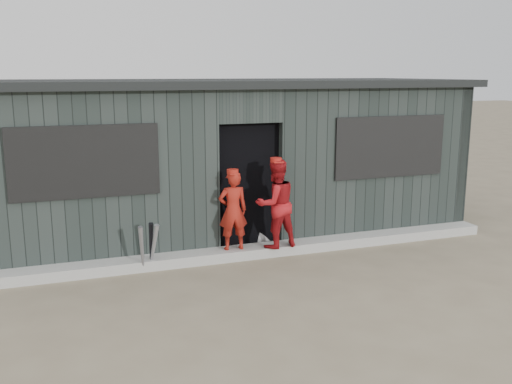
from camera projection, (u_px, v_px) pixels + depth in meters
name	position (u px, v px, depth m)	size (l,w,h in m)	color
ground	(305.00, 300.00, 7.01)	(80.00, 80.00, 0.00)	#70644D
curb	(256.00, 251.00, 8.67)	(8.00, 0.36, 0.15)	#A1A19C
bat_left	(154.00, 247.00, 7.95)	(0.07, 0.07, 0.72)	#95969E
bat_mid	(142.00, 250.00, 7.84)	(0.07, 0.07, 0.70)	gray
bat_right	(151.00, 246.00, 8.02)	(0.07, 0.07, 0.70)	black
player_red_left	(233.00, 211.00, 8.41)	(0.43, 0.28, 1.19)	maroon
player_red_right	(276.00, 204.00, 8.51)	(0.65, 0.51, 1.34)	#A81419
player_grey_back	(258.00, 208.00, 9.09)	(0.60, 0.39, 1.22)	#BBBBBB
dugout	(223.00, 157.00, 9.97)	(8.30, 3.30, 2.62)	black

